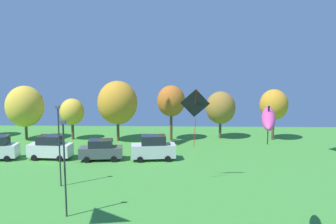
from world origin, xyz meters
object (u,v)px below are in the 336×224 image
light_post_0 (59,142)px  treeline_tree_5 (221,108)px  parked_car_second_from_left (50,147)px  parked_car_third_from_left (101,150)px  kite_flying_5 (268,118)px  treeline_tree_3 (118,103)px  treeline_tree_6 (274,105)px  treeline_tree_2 (72,112)px  light_post_1 (65,163)px  parked_car_rightmost_in_row (153,148)px  kite_flying_4 (195,105)px  treeline_tree_4 (171,101)px  treeline_tree_1 (25,106)px

light_post_0 → treeline_tree_5: (15.46, 19.60, 0.40)m
parked_car_second_from_left → parked_car_third_from_left: size_ratio=0.99×
kite_flying_5 → parked_car_third_from_left: kite_flying_5 is taller
treeline_tree_3 → treeline_tree_6: size_ratio=1.17×
parked_car_third_from_left → treeline_tree_2: treeline_tree_2 is taller
light_post_1 → treeline_tree_6: bearing=51.0°
parked_car_second_from_left → treeline_tree_3: bearing=61.8°
light_post_0 → light_post_1: (2.33, -5.87, -0.13)m
treeline_tree_5 → parked_car_rightmost_in_row: bearing=-126.4°
light_post_1 → kite_flying_5: bearing=-17.4°
kite_flying_5 → treeline_tree_2: size_ratio=0.61×
treeline_tree_3 → treeline_tree_6: 20.64m
kite_flying_4 → parked_car_third_from_left: 12.90m
kite_flying_4 → treeline_tree_4: (-2.36, 16.89, -1.46)m
parked_car_third_from_left → treeline_tree_6: bearing=20.6°
treeline_tree_6 → kite_flying_4: bearing=-122.7°
treeline_tree_3 → kite_flying_5: bearing=-65.0°
treeline_tree_1 → treeline_tree_2: bearing=5.8°
kite_flying_4 → kite_flying_5: (3.34, -11.08, 0.63)m
light_post_0 → treeline_tree_3: (1.82, 17.51, 1.27)m
kite_flying_5 → parked_car_rightmost_in_row: size_ratio=0.70×
parked_car_third_from_left → treeline_tree_3: 10.27m
kite_flying_4 → treeline_tree_4: kite_flying_4 is taller
treeline_tree_1 → parked_car_second_from_left: bearing=-54.6°
treeline_tree_2 → treeline_tree_4: treeline_tree_4 is taller
treeline_tree_2 → treeline_tree_6: size_ratio=0.81×
kite_flying_5 → light_post_0: size_ratio=0.50×
kite_flying_4 → light_post_0: kite_flying_4 is taller
parked_car_third_from_left → light_post_0: size_ratio=0.69×
parked_car_second_from_left → treeline_tree_5: treeline_tree_5 is taller
parked_car_rightmost_in_row → treeline_tree_6: treeline_tree_6 is taller
light_post_1 → treeline_tree_2: bearing=105.7°
kite_flying_5 → treeline_tree_2: 34.02m
parked_car_second_from_left → light_post_0: size_ratio=0.68×
treeline_tree_4 → treeline_tree_5: size_ratio=1.14×
treeline_tree_3 → treeline_tree_6: treeline_tree_3 is taller
kite_flying_4 → parked_car_rightmost_in_row: size_ratio=1.04×
parked_car_rightmost_in_row → treeline_tree_3: bearing=112.4°
light_post_0 → treeline_tree_2: (-4.45, 18.33, -0.07)m
light_post_0 → treeline_tree_6: (22.41, 18.91, 0.91)m
light_post_0 → parked_car_rightmost_in_row: bearing=49.3°
treeline_tree_1 → treeline_tree_5: bearing=4.1°
kite_flying_5 → treeline_tree_1: 37.22m
parked_car_second_from_left → parked_car_rightmost_in_row: (11.05, -0.10, 0.04)m
parked_car_second_from_left → kite_flying_5: bearing=-40.5°
kite_flying_4 → treeline_tree_1: 27.23m
kite_flying_5 → treeline_tree_1: (-25.04, 27.40, -2.80)m
parked_car_third_from_left → light_post_0: bearing=-108.3°
treeline_tree_1 → treeline_tree_4: (19.33, 0.57, 0.70)m
kite_flying_5 → treeline_tree_2: (-18.96, 28.02, -3.60)m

